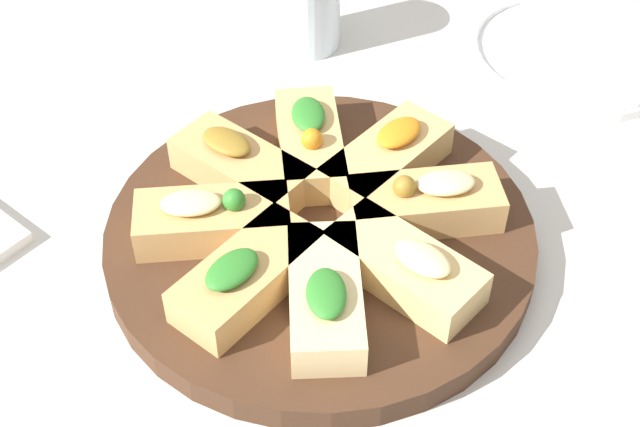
# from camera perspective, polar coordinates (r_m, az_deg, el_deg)

# --- Properties ---
(ground_plane) EXTENTS (3.00, 3.00, 0.00)m
(ground_plane) POSITION_cam_1_polar(r_m,az_deg,el_deg) (0.71, 0.00, -2.16)
(ground_plane) COLOR beige
(serving_board) EXTENTS (0.33, 0.33, 0.02)m
(serving_board) POSITION_cam_1_polar(r_m,az_deg,el_deg) (0.70, 0.00, -1.53)
(serving_board) COLOR #422819
(serving_board) RESTS_ON ground_plane
(focaccia_slice_0) EXTENTS (0.13, 0.10, 0.04)m
(focaccia_slice_0) POSITION_cam_1_polar(r_m,az_deg,el_deg) (0.68, -6.94, -0.35)
(focaccia_slice_0) COLOR tan
(focaccia_slice_0) RESTS_ON serving_board
(focaccia_slice_1) EXTENTS (0.13, 0.08, 0.04)m
(focaccia_slice_1) POSITION_cam_1_polar(r_m,az_deg,el_deg) (0.64, -4.71, -3.99)
(focaccia_slice_1) COLOR tan
(focaccia_slice_1) RESTS_ON serving_board
(focaccia_slice_2) EXTENTS (0.11, 0.12, 0.04)m
(focaccia_slice_2) POSITION_cam_1_polar(r_m,az_deg,el_deg) (0.62, 0.33, -5.29)
(focaccia_slice_2) COLOR #E5C689
(focaccia_slice_2) RESTS_ON serving_board
(focaccia_slice_3) EXTENTS (0.07, 0.12, 0.04)m
(focaccia_slice_3) POSITION_cam_1_polar(r_m,az_deg,el_deg) (0.64, 5.49, -3.40)
(focaccia_slice_3) COLOR #DBB775
(focaccia_slice_3) RESTS_ON serving_board
(focaccia_slice_4) EXTENTS (0.13, 0.10, 0.04)m
(focaccia_slice_4) POSITION_cam_1_polar(r_m,az_deg,el_deg) (0.69, 6.78, 0.74)
(focaccia_slice_4) COLOR tan
(focaccia_slice_4) RESTS_ON serving_board
(focaccia_slice_5) EXTENTS (0.12, 0.07, 0.04)m
(focaccia_slice_5) POSITION_cam_1_polar(r_m,az_deg,el_deg) (0.73, 4.33, 3.54)
(focaccia_slice_5) COLOR tan
(focaccia_slice_5) RESTS_ON serving_board
(focaccia_slice_6) EXTENTS (0.10, 0.13, 0.04)m
(focaccia_slice_6) POSITION_cam_1_polar(r_m,az_deg,el_deg) (0.74, -0.65, 4.59)
(focaccia_slice_6) COLOR tan
(focaccia_slice_6) RESTS_ON serving_board
(focaccia_slice_7) EXTENTS (0.08, 0.13, 0.04)m
(focaccia_slice_7) POSITION_cam_1_polar(r_m,az_deg,el_deg) (0.72, -5.12, 3.02)
(focaccia_slice_7) COLOR tan
(focaccia_slice_7) RESTS_ON serving_board
(plate_left) EXTENTS (0.21, 0.21, 0.02)m
(plate_left) POSITION_cam_1_polar(r_m,az_deg,el_deg) (0.93, 15.78, 9.91)
(plate_left) COLOR white
(plate_left) RESTS_ON ground_plane
(water_glass) EXTENTS (0.07, 0.07, 0.10)m
(water_glass) POSITION_cam_1_polar(r_m,az_deg,el_deg) (0.90, -0.86, 13.41)
(water_glass) COLOR silver
(water_glass) RESTS_ON ground_plane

